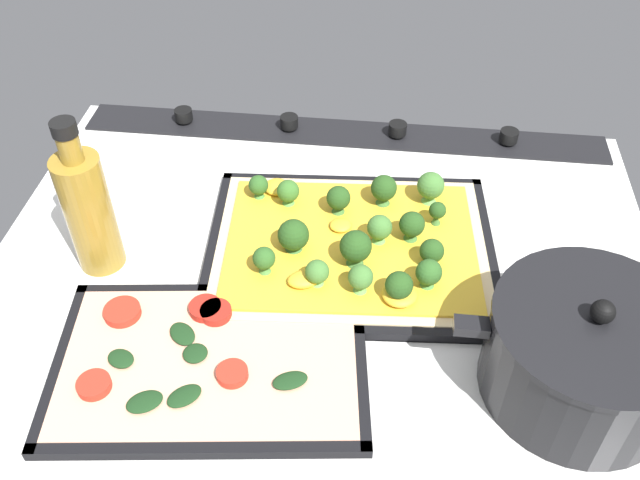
# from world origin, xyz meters

# --- Properties ---
(ground_plane) EXTENTS (0.85, 0.70, 0.03)m
(ground_plane) POSITION_xyz_m (0.00, 0.00, -0.01)
(ground_plane) COLOR silver
(stove_control_panel) EXTENTS (0.81, 0.07, 0.03)m
(stove_control_panel) POSITION_xyz_m (0.00, -0.32, 0.01)
(stove_control_panel) COLOR black
(stove_control_panel) RESTS_ON ground_plane
(baking_tray_front) EXTENTS (0.39, 0.31, 0.01)m
(baking_tray_front) POSITION_xyz_m (-0.03, -0.05, 0.00)
(baking_tray_front) COLOR black
(baking_tray_front) RESTS_ON ground_plane
(broccoli_pizza) EXTENTS (0.36, 0.29, 0.06)m
(broccoli_pizza) POSITION_xyz_m (-0.04, -0.05, 0.02)
(broccoli_pizza) COLOR beige
(broccoli_pizza) RESTS_ON baking_tray_front
(baking_tray_back) EXTENTS (0.37, 0.27, 0.01)m
(baking_tray_back) POSITION_xyz_m (0.10, 0.15, 0.00)
(baking_tray_back) COLOR black
(baking_tray_back) RESTS_ON ground_plane
(veggie_pizza_back) EXTENTS (0.34, 0.24, 0.02)m
(veggie_pizza_back) POSITION_xyz_m (0.11, 0.14, 0.01)
(veggie_pizza_back) COLOR #E0A585
(veggie_pizza_back) RESTS_ON baking_tray_back
(cooking_pot) EXTENTS (0.27, 0.21, 0.13)m
(cooking_pot) POSITION_xyz_m (-0.29, 0.13, 0.06)
(cooking_pot) COLOR black
(cooking_pot) RESTS_ON ground_plane
(oil_bottle) EXTENTS (0.06, 0.06, 0.21)m
(oil_bottle) POSITION_xyz_m (0.28, 0.00, 0.09)
(oil_bottle) COLOR olive
(oil_bottle) RESTS_ON ground_plane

